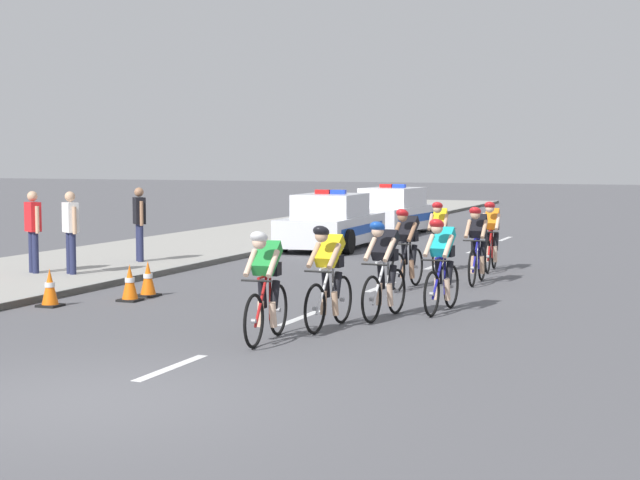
% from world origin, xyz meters
% --- Properties ---
extents(ground_plane, '(160.00, 160.00, 0.00)m').
position_xyz_m(ground_plane, '(0.00, 0.00, 0.00)').
color(ground_plane, '#56565B').
extents(sidewalk_slab, '(4.90, 60.00, 0.12)m').
position_xyz_m(sidewalk_slab, '(-7.23, 14.00, 0.06)').
color(sidewalk_slab, '#A3A099').
rests_on(sidewalk_slab, ground).
extents(kerb_edge, '(0.16, 60.00, 0.13)m').
position_xyz_m(kerb_edge, '(-4.86, 14.00, 0.07)').
color(kerb_edge, '#9E9E99').
rests_on(kerb_edge, ground).
extents(lane_markings_centre, '(0.14, 25.60, 0.01)m').
position_xyz_m(lane_markings_centre, '(0.00, 9.72, 0.00)').
color(lane_markings_centre, white).
rests_on(lane_markings_centre, ground).
extents(cyclist_lead, '(0.44, 1.72, 1.56)m').
position_xyz_m(cyclist_lead, '(0.35, 3.66, 0.79)').
color(cyclist_lead, black).
rests_on(cyclist_lead, ground).
extents(cyclist_second, '(0.42, 1.72, 1.56)m').
position_xyz_m(cyclist_second, '(0.76, 4.94, 0.79)').
color(cyclist_second, black).
rests_on(cyclist_second, ground).
extents(cyclist_third, '(0.44, 1.72, 1.56)m').
position_xyz_m(cyclist_third, '(1.22, 6.12, 0.79)').
color(cyclist_third, black).
rests_on(cyclist_third, ground).
extents(cyclist_fourth, '(0.43, 1.72, 1.56)m').
position_xyz_m(cyclist_fourth, '(1.90, 7.05, 0.79)').
color(cyclist_fourth, black).
rests_on(cyclist_fourth, ground).
extents(cyclist_fifth, '(0.43, 1.72, 1.56)m').
position_xyz_m(cyclist_fifth, '(0.54, 9.65, 0.79)').
color(cyclist_fifth, black).
rests_on(cyclist_fifth, ground).
extents(cyclist_sixth, '(0.42, 1.72, 1.56)m').
position_xyz_m(cyclist_sixth, '(1.61, 10.86, 0.79)').
color(cyclist_sixth, black).
rests_on(cyclist_sixth, ground).
extents(cyclist_seventh, '(0.44, 1.72, 1.56)m').
position_xyz_m(cyclist_seventh, '(1.40, 13.13, 0.79)').
color(cyclist_seventh, black).
rests_on(cyclist_seventh, ground).
extents(cyclist_eighth, '(0.45, 1.72, 1.56)m').
position_xyz_m(cyclist_eighth, '(0.37, 12.61, 0.79)').
color(cyclist_eighth, black).
rests_on(cyclist_eighth, ground).
extents(police_car_nearest, '(2.14, 4.47, 1.59)m').
position_xyz_m(police_car_nearest, '(-3.73, 16.82, 0.68)').
color(police_car_nearest, silver).
rests_on(police_car_nearest, ground).
extents(police_car_second, '(2.22, 4.51, 1.59)m').
position_xyz_m(police_car_second, '(-3.74, 22.38, 0.68)').
color(police_car_second, white).
rests_on(police_car_second, ground).
extents(traffic_cone_near, '(0.36, 0.36, 0.64)m').
position_xyz_m(traffic_cone_near, '(-3.45, 6.30, 0.31)').
color(traffic_cone_near, black).
rests_on(traffic_cone_near, ground).
extents(traffic_cone_mid, '(0.36, 0.36, 0.64)m').
position_xyz_m(traffic_cone_mid, '(-4.34, 5.26, 0.31)').
color(traffic_cone_mid, black).
rests_on(traffic_cone_mid, ground).
extents(traffic_cone_far, '(0.36, 0.36, 0.64)m').
position_xyz_m(traffic_cone_far, '(-3.47, 6.93, 0.31)').
color(traffic_cone_far, black).
rests_on(traffic_cone_far, ground).
extents(spectator_closest, '(0.42, 0.43, 1.68)m').
position_xyz_m(spectator_closest, '(-6.19, 11.08, 1.08)').
color(spectator_closest, '#23284C').
rests_on(spectator_closest, sidewalk_slab).
extents(spectator_middle, '(0.49, 0.37, 1.68)m').
position_xyz_m(spectator_middle, '(-7.00, 8.33, 1.08)').
color(spectator_middle, '#23284C').
rests_on(spectator_middle, sidewalk_slab).
extents(spectator_back, '(0.48, 0.38, 1.68)m').
position_xyz_m(spectator_back, '(-6.18, 8.45, 1.08)').
color(spectator_back, '#23284C').
rests_on(spectator_back, sidewalk_slab).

